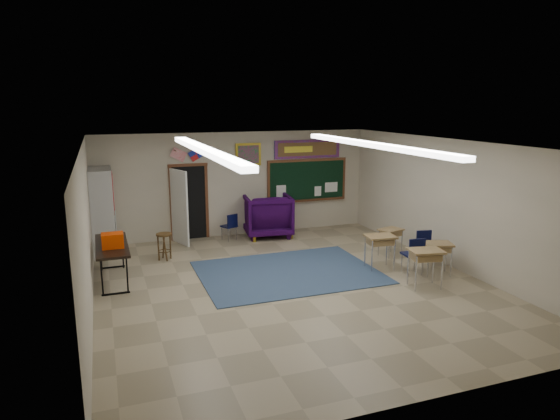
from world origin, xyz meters
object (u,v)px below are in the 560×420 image
object	(u,v)px
student_desk_front_right	(390,241)
folding_table	(113,261)
student_desk_front_left	(380,250)
wooden_stool	(164,246)
wingback_armchair	(267,215)

from	to	relation	value
student_desk_front_right	folding_table	world-z (taller)	folding_table
student_desk_front_left	student_desk_front_right	bearing A→B (deg)	51.69
wooden_stool	folding_table	bearing A→B (deg)	-137.45
student_desk_front_right	wooden_stool	distance (m)	5.67
wooden_stool	student_desk_front_left	bearing A→B (deg)	-27.33
student_desk_front_right	wooden_stool	size ratio (longest dim) A/B	1.03
student_desk_front_right	wooden_stool	world-z (taller)	student_desk_front_right
student_desk_front_left	student_desk_front_right	distance (m)	1.15
folding_table	wooden_stool	bearing A→B (deg)	42.23
wingback_armchair	student_desk_front_right	xyz separation A→B (m)	(2.34, -2.88, -0.23)
student_desk_front_left	folding_table	xyz separation A→B (m)	(-5.88, 1.27, 0.00)
student_desk_front_right	wooden_stool	bearing A→B (deg)	146.47
student_desk_front_left	student_desk_front_right	size ratio (longest dim) A/B	1.16
wingback_armchair	student_desk_front_right	bearing A→B (deg)	136.51
wingback_armchair	student_desk_front_left	xyz separation A→B (m)	(1.53, -3.70, -0.16)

